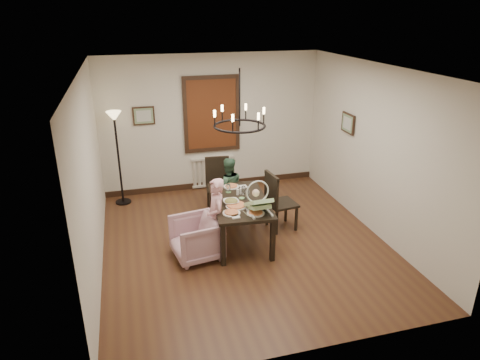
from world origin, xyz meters
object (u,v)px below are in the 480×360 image
elderly_woman (216,223)px  dining_table (240,205)px  floor_lamp (119,160)px  baby_bouncer (258,201)px  drinking_glass (247,195)px  armchair (196,238)px  seated_man (228,193)px  chair_far (218,185)px  chair_right (282,200)px

elderly_woman → dining_table: bearing=120.5°
floor_lamp → baby_bouncer: bearing=-51.4°
dining_table → drinking_glass: (0.13, 0.01, 0.16)m
armchair → floor_lamp: 2.66m
elderly_woman → baby_bouncer: bearing=69.7°
seated_man → floor_lamp: bearing=-30.0°
armchair → floor_lamp: bearing=-164.8°
baby_bouncer → armchair: bearing=168.2°
chair_far → chair_right: 1.33m
chair_right → armchair: (-1.59, -0.55, -0.20)m
armchair → drinking_glass: (0.91, 0.35, 0.47)m
chair_right → elderly_woman: bearing=104.5°
elderly_woman → baby_bouncer: 0.75m
armchair → floor_lamp: size_ratio=0.40×
chair_far → armchair: chair_far is taller
armchair → chair_far: bearing=146.4°
baby_bouncer → chair_right: bearing=44.7°
seated_man → baby_bouncer: bearing=98.0°
elderly_woman → drinking_glass: 0.72m
chair_right → drinking_glass: chair_right is taller
dining_table → elderly_woman: elderly_woman is taller
seated_man → chair_right: bearing=142.9°
chair_right → seated_man: 1.03m
seated_man → dining_table: bearing=90.9°
chair_right → baby_bouncer: bearing=130.0°
chair_right → floor_lamp: size_ratio=0.59×
chair_far → drinking_glass: (0.22, -1.18, 0.29)m
drinking_glass → chair_far: bearing=100.3°
elderly_woman → floor_lamp: floor_lamp is taller
armchair → baby_bouncer: (0.94, -0.16, 0.57)m
baby_bouncer → drinking_glass: size_ratio=3.64×
baby_bouncer → drinking_glass: bearing=91.0°
chair_right → elderly_woman: (-1.27, -0.50, -0.01)m
dining_table → drinking_glass: size_ratio=11.39×
elderly_woman → floor_lamp: size_ratio=0.57×
chair_far → floor_lamp: size_ratio=0.57×
dining_table → baby_bouncer: 0.58m
dining_table → baby_bouncer: (0.16, -0.49, 0.25)m
dining_table → chair_right: chair_right is taller
chair_right → chair_far: bearing=35.5°
dining_table → seated_man: size_ratio=1.70×
armchair → seated_man: 1.45m
chair_right → seated_man: bearing=43.7°
baby_bouncer → floor_lamp: floor_lamp is taller
seated_man → floor_lamp: 2.24m
drinking_glass → elderly_woman: bearing=-152.8°
chair_right → armchair: 1.70m
seated_man → elderly_woman: bearing=69.7°
elderly_woman → drinking_glass: elderly_woman is taller
chair_far → seated_man: (0.10, -0.33, -0.03)m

